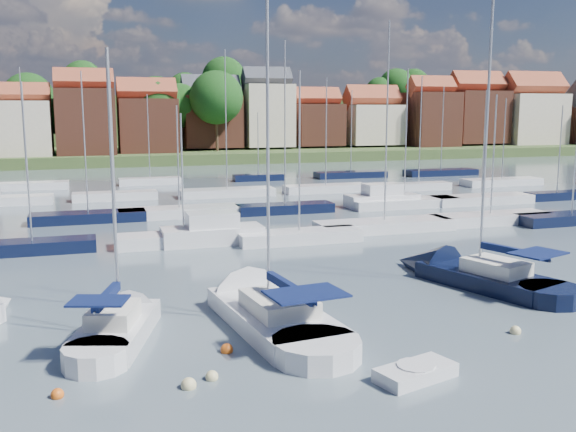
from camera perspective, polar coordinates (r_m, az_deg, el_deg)
name	(u,v)px	position (r m, az deg, el deg)	size (l,w,h in m)	color
ground	(227,201)	(65.58, -5.43, 1.30)	(260.00, 260.00, 0.00)	#495964
sailboat_left	(122,324)	(28.26, -14.52, -9.29)	(5.05, 9.51, 12.63)	silver
sailboat_centre	(259,308)	(29.65, -2.61, -8.13)	(4.92, 13.33, 17.61)	silver
sailboat_navy	(465,275)	(36.54, 15.49, -5.06)	(6.68, 11.94, 16.04)	black
tender	(416,373)	(23.44, 11.27, -13.50)	(3.17, 2.11, 0.63)	silver
buoy_a	(58,397)	(23.07, -19.81, -14.94)	(0.43, 0.43, 0.43)	#D85914
buoy_b	(189,388)	(22.71, -8.82, -14.87)	(0.53, 0.53, 0.53)	beige
buoy_c	(322,341)	(26.60, 3.01, -11.03)	(0.51, 0.51, 0.51)	beige
buoy_d	(515,333)	(29.02, 19.55, -9.81)	(0.47, 0.47, 0.47)	beige
buoy_e	(454,274)	(38.00, 14.55, -5.01)	(0.42, 0.42, 0.42)	#D85914
buoy_g	(212,379)	(23.24, -6.78, -14.23)	(0.45, 0.45, 0.45)	beige
buoy_h	(227,352)	(25.55, -5.46, -11.95)	(0.49, 0.49, 0.49)	#D85914
marina_field	(257,203)	(61.27, -2.74, 1.16)	(79.62, 41.41, 15.93)	silver
far_shore_town	(155,129)	(157.03, -11.77, 7.60)	(212.46, 90.00, 22.27)	#384B25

